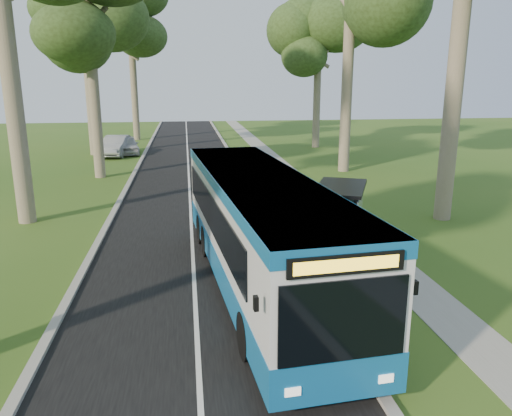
{
  "coord_description": "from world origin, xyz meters",
  "views": [
    {
      "loc": [
        -3.6,
        -13.89,
        6.0
      ],
      "look_at": [
        -1.24,
        2.88,
        1.6
      ],
      "focal_mm": 35.0,
      "sensor_mm": 36.0,
      "label": 1
    }
  ],
  "objects_px": {
    "car_silver": "(116,146)",
    "car_white": "(127,145)",
    "bus": "(259,231)",
    "litter_bin": "(340,257)",
    "bus_stop_sign": "(368,290)",
    "bus_shelter": "(348,210)"
  },
  "relations": [
    {
      "from": "bus",
      "to": "litter_bin",
      "type": "distance_m",
      "value": 3.07
    },
    {
      "from": "bus",
      "to": "bus_stop_sign",
      "type": "height_order",
      "value": "bus"
    },
    {
      "from": "bus",
      "to": "car_silver",
      "type": "xyz_separation_m",
      "value": [
        -7.58,
        27.32,
        -0.93
      ]
    },
    {
      "from": "bus",
      "to": "car_white",
      "type": "xyz_separation_m",
      "value": [
        -6.81,
        28.21,
        -0.98
      ]
    },
    {
      "from": "bus_stop_sign",
      "to": "car_white",
      "type": "bearing_deg",
      "value": 82.22
    },
    {
      "from": "bus",
      "to": "car_white",
      "type": "distance_m",
      "value": 29.03
    },
    {
      "from": "bus",
      "to": "car_silver",
      "type": "relative_size",
      "value": 2.63
    },
    {
      "from": "bus",
      "to": "car_silver",
      "type": "bearing_deg",
      "value": 100.5
    },
    {
      "from": "car_silver",
      "to": "car_white",
      "type": "bearing_deg",
      "value": 55.96
    },
    {
      "from": "bus_shelter",
      "to": "car_silver",
      "type": "relative_size",
      "value": 0.68
    },
    {
      "from": "litter_bin",
      "to": "bus_shelter",
      "type": "bearing_deg",
      "value": 63.75
    },
    {
      "from": "bus",
      "to": "bus_stop_sign",
      "type": "xyz_separation_m",
      "value": [
        1.87,
        -3.88,
        -0.29
      ]
    },
    {
      "from": "bus_stop_sign",
      "to": "bus_shelter",
      "type": "distance_m",
      "value": 5.87
    },
    {
      "from": "bus_stop_sign",
      "to": "litter_bin",
      "type": "relative_size",
      "value": 2.28
    },
    {
      "from": "bus_stop_sign",
      "to": "litter_bin",
      "type": "bearing_deg",
      "value": 56.72
    },
    {
      "from": "bus_shelter",
      "to": "litter_bin",
      "type": "height_order",
      "value": "bus_shelter"
    },
    {
      "from": "bus",
      "to": "bus_shelter",
      "type": "bearing_deg",
      "value": 24.23
    },
    {
      "from": "litter_bin",
      "to": "car_white",
      "type": "relative_size",
      "value": 0.23
    },
    {
      "from": "car_white",
      "to": "bus_stop_sign",
      "type": "bearing_deg",
      "value": -83.42
    },
    {
      "from": "bus_stop_sign",
      "to": "bus_shelter",
      "type": "relative_size",
      "value": 0.69
    },
    {
      "from": "litter_bin",
      "to": "bus_stop_sign",
      "type": "bearing_deg",
      "value": -100.36
    },
    {
      "from": "bus_shelter",
      "to": "litter_bin",
      "type": "relative_size",
      "value": 3.3
    }
  ]
}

